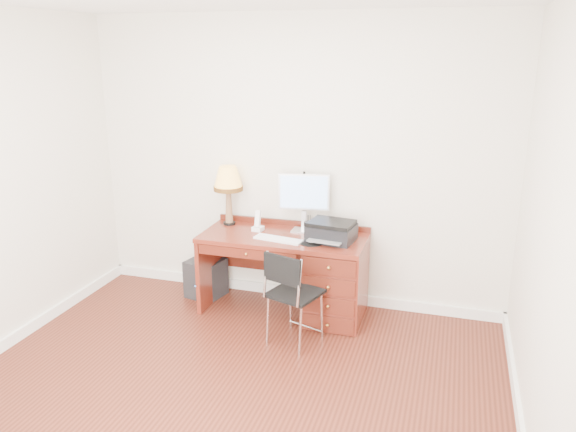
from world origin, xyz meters
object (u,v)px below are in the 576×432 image
(leg_lamp, at_px, (228,182))
(printer, at_px, (331,231))
(monitor, at_px, (304,195))
(phone, at_px, (258,225))
(desk, at_px, (317,274))
(equipment_box, at_px, (206,278))
(chair, at_px, (293,289))

(leg_lamp, bearing_deg, printer, -9.64)
(monitor, distance_m, phone, 0.51)
(desk, height_order, phone, phone)
(equipment_box, bearing_deg, desk, 8.29)
(monitor, bearing_deg, leg_lamp, 172.66)
(desk, relative_size, equipment_box, 3.99)
(desk, height_order, printer, printer)
(desk, distance_m, phone, 0.71)
(monitor, xyz_separation_m, printer, (0.31, -0.21, -0.25))
(equipment_box, bearing_deg, leg_lamp, 29.40)
(monitor, xyz_separation_m, leg_lamp, (-0.74, -0.03, 0.08))
(desk, relative_size, phone, 7.71)
(printer, height_order, chair, printer)
(printer, distance_m, chair, 0.68)
(monitor, bearing_deg, phone, -170.85)
(leg_lamp, xyz_separation_m, chair, (0.86, -0.74, -0.67))
(desk, bearing_deg, printer, -4.96)
(monitor, bearing_deg, desk, -56.33)
(phone, bearing_deg, desk, 2.83)
(printer, distance_m, equipment_box, 1.45)
(leg_lamp, distance_m, equipment_box, 1.01)
(desk, relative_size, monitor, 2.78)
(desk, xyz_separation_m, monitor, (-0.18, 0.19, 0.68))
(printer, bearing_deg, chair, -101.30)
(printer, relative_size, chair, 0.53)
(desk, bearing_deg, equipment_box, 175.28)
(monitor, relative_size, phone, 2.77)
(monitor, distance_m, leg_lamp, 0.75)
(phone, bearing_deg, leg_lamp, 170.04)
(printer, xyz_separation_m, chair, (-0.19, -0.56, -0.34))
(chair, height_order, equipment_box, chair)
(leg_lamp, bearing_deg, phone, -18.30)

